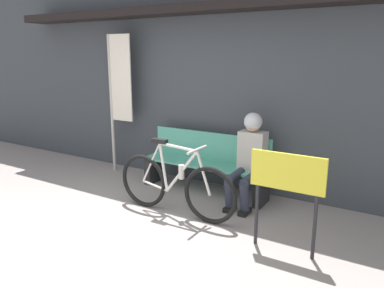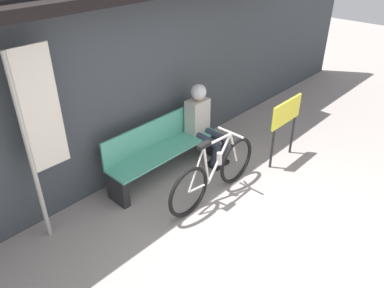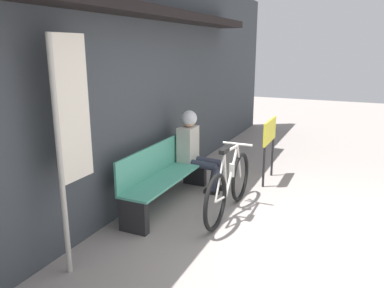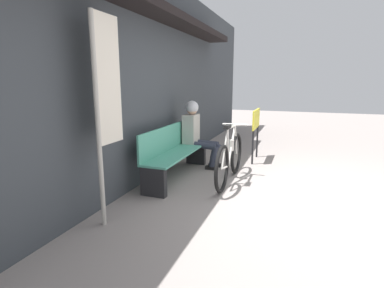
{
  "view_description": "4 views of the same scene",
  "coord_description": "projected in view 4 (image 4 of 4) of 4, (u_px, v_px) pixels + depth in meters",
  "views": [
    {
      "loc": [
        2.74,
        -2.28,
        1.9
      ],
      "look_at": [
        0.44,
        1.51,
        0.84
      ],
      "focal_mm": 35.0,
      "sensor_mm": 36.0,
      "label": 1
    },
    {
      "loc": [
        -2.75,
        -1.27,
        3.17
      ],
      "look_at": [
        0.35,
        1.63,
        0.66
      ],
      "focal_mm": 35.0,
      "sensor_mm": 36.0,
      "label": 2
    },
    {
      "loc": [
        -3.9,
        -0.18,
        2.08
      ],
      "look_at": [
        0.22,
        1.69,
        0.91
      ],
      "focal_mm": 35.0,
      "sensor_mm": 36.0,
      "label": 3
    },
    {
      "loc": [
        -4.0,
        0.26,
        1.54
      ],
      "look_at": [
        0.14,
        1.78,
        0.6
      ],
      "focal_mm": 28.0,
      "sensor_mm": 36.0,
      "label": 4
    }
  ],
  "objects": [
    {
      "name": "ground_plane",
      "position": [
        316.0,
        201.0,
        3.91
      ],
      "size": [
        24.0,
        24.0,
        0.0
      ],
      "primitive_type": "plane",
      "color": "gray"
    },
    {
      "name": "park_bench_near",
      "position": [
        175.0,
        153.0,
        4.8
      ],
      "size": [
        1.83,
        0.42,
        0.83
      ],
      "color": "#51A88E",
      "rests_on": "ground_plane"
    },
    {
      "name": "storefront_wall",
      "position": [
        142.0,
        72.0,
        4.41
      ],
      "size": [
        12.0,
        0.56,
        3.2
      ],
      "color": "#3D4247",
      "rests_on": "ground_plane"
    },
    {
      "name": "bicycle",
      "position": [
        230.0,
        158.0,
        4.58
      ],
      "size": [
        1.64,
        0.4,
        0.92
      ],
      "color": "black",
      "rests_on": "ground_plane"
    },
    {
      "name": "signboard",
      "position": [
        256.0,
        124.0,
        5.73
      ],
      "size": [
        0.72,
        0.04,
        1.0
      ],
      "color": "#232326",
      "rests_on": "ground_plane"
    },
    {
      "name": "banner_pole",
      "position": [
        105.0,
        95.0,
        3.11
      ],
      "size": [
        0.45,
        0.05,
        2.2
      ],
      "color": "#B7B2A8",
      "rests_on": "ground_plane"
    },
    {
      "name": "person_seated",
      "position": [
        196.0,
        130.0,
        5.35
      ],
      "size": [
        0.34,
        0.65,
        1.19
      ],
      "color": "#2D3342",
      "rests_on": "ground_plane"
    }
  ]
}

